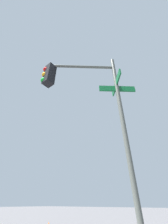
{
  "coord_description": "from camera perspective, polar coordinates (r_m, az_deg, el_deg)",
  "views": [
    {
      "loc": [
        -8.55,
        -3.92,
        1.06
      ],
      "look_at": [
        -6.31,
        -6.73,
        3.42
      ],
      "focal_mm": 22.42,
      "sensor_mm": 36.0,
      "label": 1
    }
  ],
  "objects": [
    {
      "name": "traffic_signal_near",
      "position": [
        4.17,
        0.19,
        7.63
      ],
      "size": [
        2.25,
        1.97,
        5.38
      ],
      "color": "#474C47",
      "rests_on": "ground_plane"
    }
  ]
}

